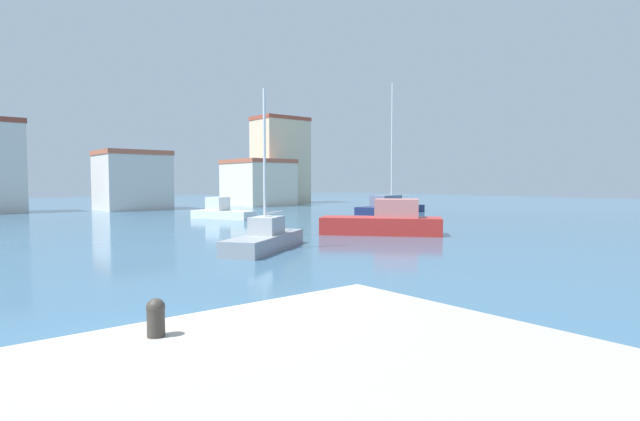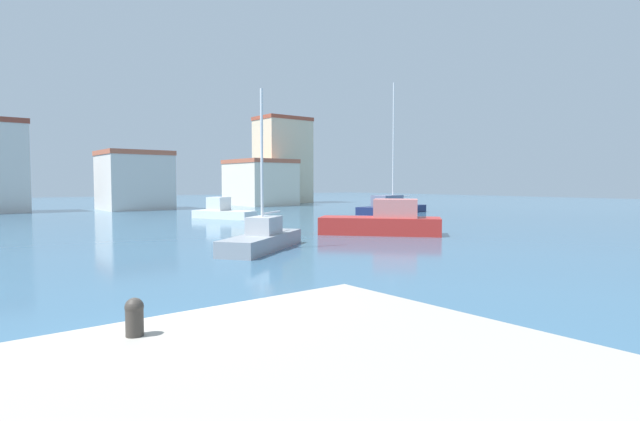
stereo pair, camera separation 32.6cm
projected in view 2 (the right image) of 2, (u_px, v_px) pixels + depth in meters
water at (269, 226)px, 33.32m from camera, size 160.00×160.00×0.00m
mooring_bollard at (134, 316)px, 6.11m from camera, size 0.23×0.23×0.47m
sailboat_grey_distant_east at (263, 238)px, 21.85m from camera, size 5.78×4.71×6.98m
motorboat_red_inner_mooring at (383, 222)px, 28.19m from camera, size 6.06×6.52×2.01m
motorboat_white_near_pier at (222, 212)px, 40.46m from camera, size 3.64×5.59×1.75m
sailboat_navy_center_channel at (391, 207)px, 47.31m from camera, size 9.00×3.98×12.28m
waterfront_apartments at (135, 180)px, 53.94m from camera, size 6.84×6.46×6.30m
harbor_office at (260, 182)px, 63.95m from camera, size 6.73×8.37×5.82m
yacht_club at (283, 160)px, 70.23m from camera, size 7.16×5.14×12.01m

